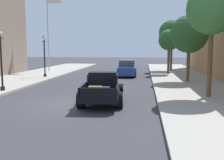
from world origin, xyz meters
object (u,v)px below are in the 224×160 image
at_px(street_lamp_near, 1,55).
at_px(flagpole, 50,23).
at_px(street_tree_second, 189,34).
at_px(street_lamp_far, 44,53).
at_px(street_tree_nearest, 212,9).
at_px(car_background_blue, 127,69).
at_px(street_tree_farthest, 172,33).
at_px(hotrod_truck_black, 103,87).
at_px(street_tree_third, 169,40).

height_order(street_lamp_near, flagpole, flagpole).
xyz_separation_m(street_lamp_near, street_tree_second, (12.45, 6.03, 1.56)).
height_order(street_lamp_far, street_tree_nearest, street_tree_nearest).
height_order(car_background_blue, street_tree_second, street_tree_second).
xyz_separation_m(street_lamp_far, street_tree_farthest, (12.62, 8.50, 2.28)).
xyz_separation_m(street_lamp_near, street_tree_nearest, (12.52, -0.61, 2.49)).
relative_size(hotrod_truck_black, street_tree_farthest, 0.83).
xyz_separation_m(street_lamp_near, street_tree_third, (11.49, 12.41, 1.27)).
distance_m(flagpole, street_tree_third, 13.93).
distance_m(street_lamp_far, flagpole, 7.25).
bearing_deg(street_tree_second, hotrod_truck_black, -125.47).
xyz_separation_m(hotrod_truck_black, street_tree_farthest, (5.40, 18.63, 3.91)).
relative_size(flagpole, street_tree_third, 1.98).
xyz_separation_m(street_tree_nearest, street_tree_third, (-1.03, 13.02, -1.22)).
bearing_deg(street_tree_second, street_tree_nearest, -89.41).
bearing_deg(street_tree_second, street_lamp_near, -154.14).
distance_m(street_tree_second, street_tree_farthest, 10.72).
relative_size(hotrod_truck_black, street_tree_third, 1.08).
relative_size(hotrod_truck_black, car_background_blue, 1.16).
relative_size(car_background_blue, street_tree_farthest, 0.71).
bearing_deg(street_tree_second, car_background_blue, 137.23).
distance_m(car_background_blue, flagpole, 11.19).
height_order(car_background_blue, street_tree_nearest, street_tree_nearest).
relative_size(hotrod_truck_black, flagpole, 0.55).
distance_m(hotrod_truck_black, street_tree_nearest, 7.18).
bearing_deg(street_tree_farthest, hotrod_truck_black, -106.16).
distance_m(street_lamp_near, flagpole, 14.94).
bearing_deg(street_tree_farthest, car_background_blue, -130.27).
distance_m(street_tree_second, street_tree_third, 6.45).
xyz_separation_m(car_background_blue, street_tree_second, (5.22, -4.83, 3.18)).
distance_m(flagpole, street_tree_farthest, 14.56).
height_order(hotrod_truck_black, street_tree_second, street_tree_second).
height_order(hotrod_truck_black, street_tree_third, street_tree_third).
bearing_deg(hotrod_truck_black, street_tree_second, 54.53).
bearing_deg(flagpole, street_tree_farthest, 9.23).
relative_size(street_lamp_near, street_lamp_far, 1.00).
xyz_separation_m(street_tree_second, street_tree_farthest, (-0.26, 10.69, 0.72)).
relative_size(car_background_blue, street_tree_nearest, 0.71).
bearing_deg(hotrod_truck_black, car_background_blue, 88.03).
xyz_separation_m(flagpole, street_tree_second, (14.59, -8.36, -1.83)).
height_order(street_tree_second, street_tree_farthest, street_tree_farthest).
height_order(flagpole, street_tree_farthest, flagpole).
bearing_deg(street_tree_third, street_lamp_far, -160.62).
height_order(car_background_blue, street_tree_farthest, street_tree_farthest).
relative_size(hotrod_truck_black, street_lamp_near, 1.31).
bearing_deg(street_tree_nearest, car_background_blue, 114.75).
height_order(hotrod_truck_black, street_tree_farthest, street_tree_farthest).
height_order(street_lamp_far, street_tree_third, street_tree_third).
bearing_deg(street_tree_nearest, flagpole, 134.34).
bearing_deg(street_lamp_near, hotrod_truck_black, -15.71).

